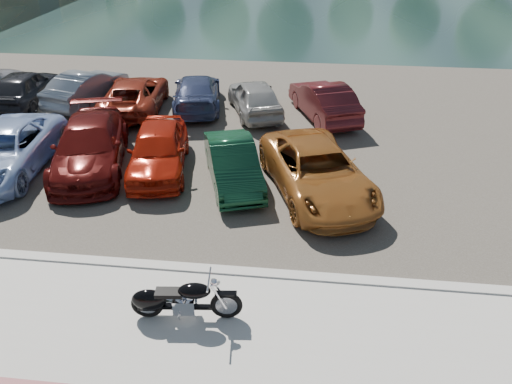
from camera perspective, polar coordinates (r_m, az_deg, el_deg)
ground at (r=10.56m, az=-1.73°, el=-16.50°), size 200.00×200.00×0.00m
promenade at (r=9.87m, az=-2.60°, el=-20.51°), size 60.00×6.00×0.10m
kerb at (r=11.95m, az=-0.39°, el=-9.30°), size 60.00×0.30×0.14m
parking_lot at (r=19.72m, az=2.76°, el=7.43°), size 60.00×18.00×0.04m
river at (r=47.77m, az=5.44°, el=21.01°), size 120.00×40.00×0.00m
motorcycle at (r=10.68m, az=-9.14°, el=-12.09°), size 2.33×0.75×1.05m
car_2 at (r=17.90m, az=-26.89°, el=4.22°), size 2.88×5.52×1.49m
car_3 at (r=17.13m, az=-18.46°, el=5.02°), size 3.43×5.66×1.54m
car_4 at (r=16.38m, az=-11.12°, el=4.81°), size 2.51×4.63×1.49m
car_5 at (r=15.38m, az=-2.65°, el=3.26°), size 2.54×4.23×1.32m
car_6 at (r=14.86m, az=7.01°, el=2.37°), size 4.11×5.82×1.47m
car_8 at (r=23.92m, az=-24.95°, el=10.79°), size 2.05×4.48×1.49m
car_9 at (r=23.05m, az=-18.75°, el=11.26°), size 2.52×4.56×1.42m
car_10 at (r=21.65m, az=-13.72°, el=10.76°), size 2.91×5.24×1.39m
car_11 at (r=21.58m, az=-6.75°, el=11.31°), size 2.72×4.95×1.36m
car_12 at (r=20.74m, az=-0.16°, el=10.81°), size 2.98×4.48×1.42m
car_13 at (r=20.51m, az=7.75°, el=10.36°), size 3.05×4.68×1.46m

